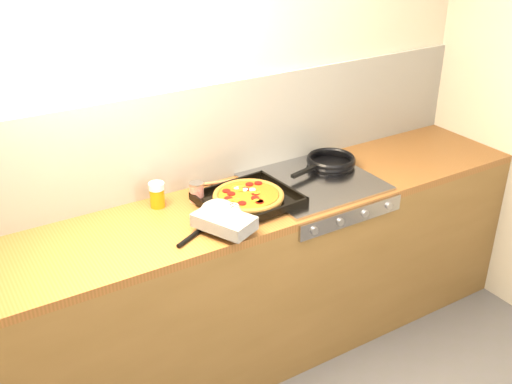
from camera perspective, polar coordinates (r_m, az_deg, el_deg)
room_shell at (r=2.93m, az=-4.85°, el=5.35°), size 3.20×3.20×3.20m
counter_run at (r=3.04m, az=-1.82°, el=-8.74°), size 3.20×0.62×0.90m
stovetop at (r=3.02m, az=5.46°, el=0.95°), size 0.60×0.56×0.02m
pizza_on_tray at (r=2.72m, az=-1.45°, el=-1.04°), size 0.57×0.52×0.07m
frying_pan at (r=3.18m, az=7.08°, el=2.89°), size 0.45×0.31×0.04m
tomato_can at (r=2.83m, az=-5.67°, el=-0.01°), size 0.08×0.08×0.10m
juice_glass at (r=2.80m, az=-9.41°, el=-0.25°), size 0.09×0.09×0.12m
wooden_spoon at (r=3.01m, az=-2.28°, el=1.09°), size 0.30×0.11×0.02m
black_spatula at (r=2.59m, az=-5.41°, el=-3.73°), size 0.27×0.18×0.02m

